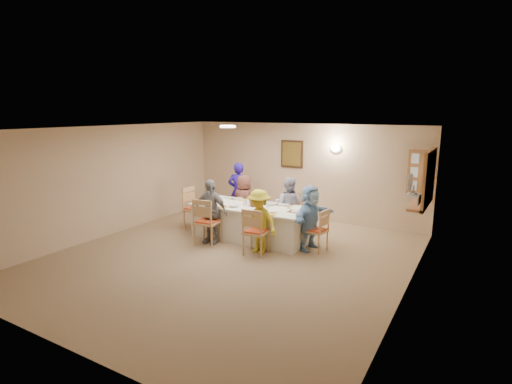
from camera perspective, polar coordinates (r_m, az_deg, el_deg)
The scene contains 49 objects.
ground at distance 7.91m, azimuth -3.88°, elevation -9.40°, with size 7.00×7.00×0.00m, color #8D714E.
room_walls at distance 7.51m, azimuth -4.04°, elevation 1.46°, with size 7.00×7.00×7.00m.
wall_picture at distance 10.62m, azimuth 5.14°, elevation 5.44°, with size 0.62×0.05×0.72m.
wall_sconce at distance 10.13m, azimuth 11.30°, elevation 6.10°, with size 0.26×0.09×0.18m, color white.
ceiling_light at distance 9.20m, azimuth -4.06°, elevation 9.32°, with size 0.36×0.36×0.05m, color white.
serving_hatch at distance 8.67m, azimuth 23.48°, elevation 1.79°, with size 0.06×1.50×1.15m, color brown.
hatch_sill at distance 8.78m, azimuth 22.43°, elevation -1.51°, with size 0.30×1.50×0.05m, color brown.
shutter_door at distance 9.45m, azimuth 22.48°, elevation 2.61°, with size 0.55×0.04×1.00m, color brown.
fan_shelf at distance 7.38m, azimuth 21.53°, elevation -0.42°, with size 0.22×0.36×0.03m, color white.
desk_fan at distance 7.35m, azimuth 21.38°, elevation 0.75°, with size 0.30×0.30×0.28m, color #A5A5A8, non-canonical shape.
dining_table at distance 8.94m, azimuth -0.76°, elevation -4.32°, with size 2.66×1.13×0.76m, color white.
chair_back_left at distance 9.88m, azimuth -1.37°, elevation -2.30°, with size 0.44×0.44×0.92m, color tan, non-canonical shape.
chair_back_right at distance 9.33m, azimuth 4.94°, elevation -3.04°, with size 0.46×0.46×0.96m, color tan, non-canonical shape.
chair_front_left at distance 8.59m, azimuth -6.96°, elevation -4.15°, with size 0.49×0.49×1.03m, color tan, non-canonical shape.
chair_front_right at distance 7.96m, azimuth -0.00°, elevation -5.58°, with size 0.46×0.46×0.96m, color tan, non-canonical shape.
chair_left_end at distance 9.77m, azimuth -8.60°, elevation -2.30°, with size 0.49×0.49×1.02m, color tan, non-canonical shape.
chair_right_end at distance 8.27m, azimuth 8.54°, elevation -5.34°, with size 0.42×0.42×0.88m, color tan, non-canonical shape.
diner_back_left at distance 9.74m, azimuth -1.75°, elevation -1.34°, with size 0.64×0.42×1.31m, color brown.
diner_back_right at distance 9.17m, azimuth 4.64°, elevation -2.05°, with size 0.73×0.61×1.35m, color #A6A3C5.
diner_front_left at distance 8.63m, azimuth -6.51°, elevation -2.77°, with size 0.84×0.38×1.40m, color gray.
diner_front_right at distance 8.01m, azimuth 0.43°, elevation -4.22°, with size 0.90×0.59×1.30m, color gold.
diner_right_end at distance 8.25m, azimuth 7.75°, elevation -3.65°, with size 0.65×1.31×1.35m, color #8EC2F1.
caregiver at distance 10.34m, azimuth -2.50°, elevation 0.05°, with size 0.65×0.54×1.53m, color #261498.
placemat_fl at distance 8.82m, azimuth -5.52°, elevation -2.02°, with size 0.35×0.26×0.01m, color #472B19.
plate_fl at distance 8.82m, azimuth -5.52°, elevation -1.96°, with size 0.22×0.22×0.01m, color white.
napkin_fl at distance 8.68m, azimuth -4.74°, elevation -2.19°, with size 0.13×0.13×0.01m, color yellow.
placemat_fr at distance 8.20m, azimuth 1.33°, elevation -3.02°, with size 0.36×0.27×0.01m, color #472B19.
plate_fr at distance 8.20m, azimuth 1.33°, elevation -2.95°, with size 0.22×0.22×0.01m, color white.
napkin_fr at distance 8.07m, azimuth 2.28°, elevation -3.21°, with size 0.14×0.14×0.01m, color yellow.
placemat_bl at distance 9.50m, azimuth -2.58°, elevation -0.99°, with size 0.33×0.25×0.01m, color #472B19.
plate_bl at distance 9.50m, azimuth -2.58°, elevation -0.93°, with size 0.25×0.25×0.02m, color white.
napkin_bl at distance 9.36m, azimuth -1.82°, elevation -1.13°, with size 0.14×0.14×0.01m, color yellow.
placemat_br at distance 8.92m, azimuth 3.93°, elevation -1.83°, with size 0.35×0.26×0.01m, color #472B19.
plate_br at distance 8.92m, azimuth 3.93°, elevation -1.77°, with size 0.25×0.25×0.02m, color white.
napkin_br at distance 8.80m, azimuth 4.84°, elevation -1.99°, with size 0.13×0.13×0.01m, color yellow.
placemat_le at distance 9.44m, azimuth -6.51°, elevation -1.14°, with size 0.36×0.27×0.01m, color #472B19.
plate_le at distance 9.44m, azimuth -6.51°, elevation -1.08°, with size 0.23×0.23×0.01m, color white.
napkin_le at distance 9.29m, azimuth -5.80°, elevation -1.28°, with size 0.15×0.15×0.01m, color yellow.
placemat_re at distance 8.34m, azimuth 5.86°, elevation -2.83°, with size 0.36×0.26×0.01m, color #472B19.
plate_re at distance 8.34m, azimuth 5.86°, elevation -2.76°, with size 0.24×0.24×0.02m, color white.
napkin_re at distance 8.23m, azimuth 6.86°, elevation -3.01°, with size 0.13×0.13×0.01m, color yellow.
teacup_a at distance 9.03m, azimuth -6.27°, elevation -1.47°, with size 0.12×0.12×0.08m, color white.
teacup_b at distance 9.08m, azimuth 3.12°, elevation -1.32°, with size 0.12×0.12×0.09m, color white.
bowl_a at distance 8.74m, azimuth -3.18°, elevation -1.95°, with size 0.27×0.27×0.06m, color white.
bowl_b at distance 8.89m, azimuth 2.11°, elevation -1.70°, with size 0.20×0.20×0.06m, color white.
condiment_ketchup at distance 8.86m, azimuth -0.81°, elevation -1.17°, with size 0.09×0.09×0.23m, color red.
condiment_brown at distance 8.86m, azimuth 0.00°, elevation -1.19°, with size 0.12×0.12×0.22m, color #552716.
condiment_malt at distance 8.72m, azimuth -0.42°, elevation -1.60°, with size 0.16×0.16×0.16m, color #552716.
drinking_glass at distance 8.95m, azimuth -1.43°, elevation -1.43°, with size 0.06×0.06×0.09m, color silver.
Camera 1 is at (4.15, -6.11, 2.83)m, focal length 28.00 mm.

